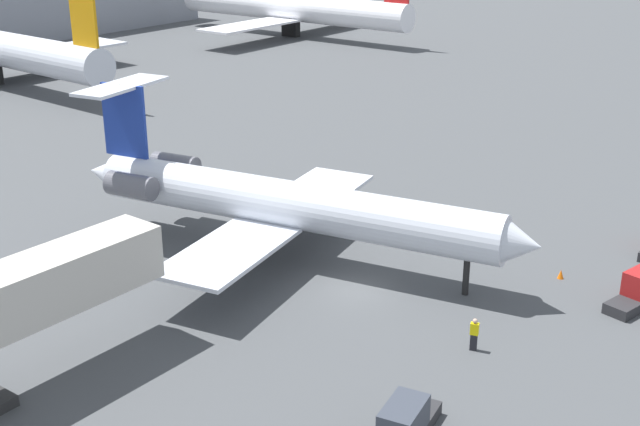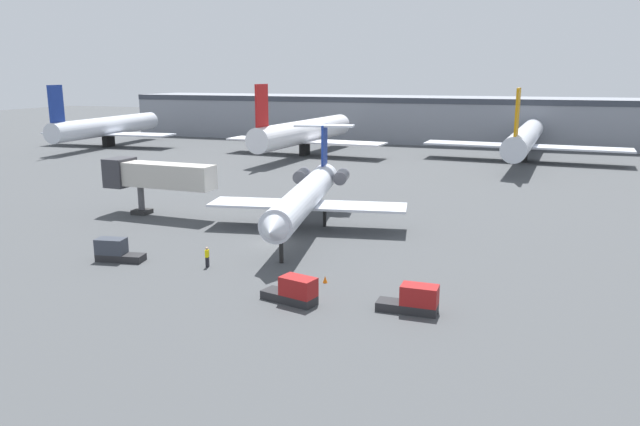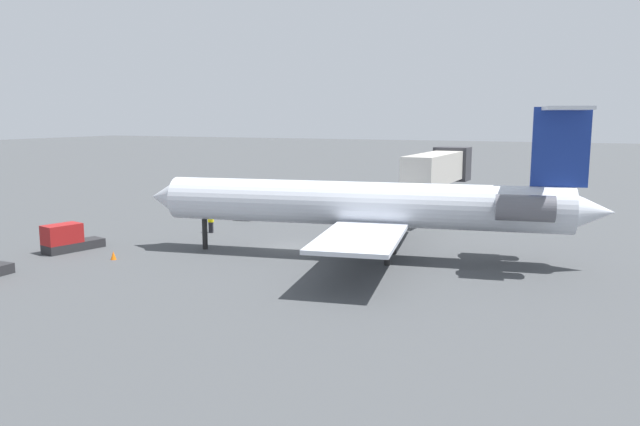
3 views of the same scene
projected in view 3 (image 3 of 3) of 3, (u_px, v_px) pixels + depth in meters
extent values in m
cube|color=#424447|center=(292.00, 248.00, 42.67)|extent=(400.00, 400.00, 0.10)
cylinder|color=silver|center=(360.00, 204.00, 39.09)|extent=(7.28, 25.79, 2.82)
cone|color=silver|center=(167.00, 197.00, 42.37)|extent=(3.02, 2.64, 2.68)
cone|color=silver|center=(591.00, 212.00, 35.79)|extent=(2.82, 2.98, 2.40)
cube|color=silver|center=(360.00, 237.00, 33.86)|extent=(9.72, 5.93, 0.24)
cube|color=silver|center=(387.00, 209.00, 44.19)|extent=(9.72, 5.93, 0.24)
cylinder|color=#595960|center=(525.00, 208.00, 34.45)|extent=(2.04, 3.41, 1.50)
cylinder|color=#595960|center=(519.00, 198.00, 38.88)|extent=(2.04, 3.41, 1.50)
cube|color=navy|center=(561.00, 147.00, 35.66)|extent=(0.80, 3.19, 4.66)
cube|color=silver|center=(563.00, 109.00, 35.32)|extent=(7.12, 3.55, 0.20)
cylinder|color=black|center=(205.00, 234.00, 42.08)|extent=(0.36, 0.36, 2.13)
cylinder|color=black|center=(387.00, 248.00, 37.46)|extent=(0.36, 0.36, 2.13)
cylinder|color=black|center=(394.00, 238.00, 40.53)|extent=(0.36, 0.36, 2.13)
cube|color=#B7B2A8|center=(436.00, 168.00, 53.91)|extent=(12.27, 3.01, 2.60)
cube|color=#333338|center=(452.00, 164.00, 58.97)|extent=(2.51, 3.28, 3.20)
cylinder|color=#4C4C51|center=(444.00, 197.00, 57.07)|extent=(0.70, 0.70, 3.27)
cube|color=#262626|center=(444.00, 212.00, 57.29)|extent=(1.80, 1.80, 0.50)
cube|color=black|center=(211.00, 227.00, 48.13)|extent=(0.31, 0.37, 0.85)
cube|color=yellow|center=(211.00, 218.00, 48.02)|extent=(0.35, 0.45, 0.60)
sphere|color=tan|center=(211.00, 213.00, 47.95)|extent=(0.24, 0.24, 0.24)
cube|color=#262628|center=(74.00, 246.00, 41.86)|extent=(4.22, 2.33, 0.60)
cube|color=maroon|center=(62.00, 234.00, 41.09)|extent=(2.67, 1.94, 1.30)
cube|color=#262628|center=(251.00, 214.00, 55.48)|extent=(4.18, 2.04, 0.60)
cube|color=#333842|center=(254.00, 203.00, 56.10)|extent=(2.60, 1.78, 1.30)
cone|color=orange|center=(113.00, 255.00, 39.06)|extent=(0.36, 0.36, 0.55)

